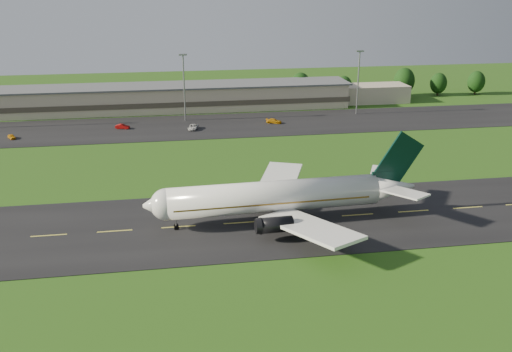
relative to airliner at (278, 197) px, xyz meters
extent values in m
plane|color=#234611|center=(-17.96, -0.03, -4.66)|extent=(360.00, 360.00, 0.00)
cube|color=black|center=(-17.96, -0.03, -4.61)|extent=(220.00, 30.00, 0.10)
cube|color=black|center=(-17.96, 71.97, -4.61)|extent=(260.00, 30.00, 0.10)
cylinder|color=white|center=(-0.86, -0.03, 0.14)|extent=(38.19, 7.06, 5.60)
sphere|color=white|center=(-19.84, -0.76, 0.14)|extent=(5.60, 5.60, 5.60)
cone|color=white|center=(-21.84, -0.84, 0.14)|extent=(4.20, 5.53, 5.38)
cone|color=white|center=(21.63, 0.83, 0.14)|extent=(9.20, 5.83, 5.49)
cube|color=olive|center=(-1.35, -0.05, -0.21)|extent=(35.19, 6.98, 0.28)
cube|color=black|center=(-20.44, -0.79, 0.69)|extent=(2.11, 3.07, 0.65)
cube|color=white|center=(3.06, -10.89, -1.36)|extent=(14.66, 20.12, 2.20)
cube|color=white|center=(2.22, 11.09, -1.36)|extent=(13.55, 20.22, 2.20)
cube|color=white|center=(21.82, -4.16, 1.04)|extent=(7.73, 9.36, 0.91)
cube|color=white|center=(21.44, 5.83, 1.04)|extent=(7.30, 9.40, 0.91)
cube|color=black|center=(20.13, 0.77, 1.94)|extent=(5.02, 0.74, 3.00)
cube|color=black|center=(22.63, 0.87, 5.64)|extent=(9.44, 0.81, 10.55)
cylinder|color=black|center=(-2.05, -8.08, -1.76)|extent=(5.70, 2.91, 2.70)
cylinder|color=black|center=(-2.66, 7.90, -1.76)|extent=(5.70, 2.91, 2.70)
cube|color=#B7A78C|center=(-17.96, 95.97, -0.66)|extent=(120.00, 15.00, 8.00)
cube|color=#4C4438|center=(-17.96, 95.97, -1.46)|extent=(121.00, 15.40, 1.60)
cube|color=#595B60|center=(-17.96, 95.97, 3.49)|extent=(122.00, 16.00, 0.50)
cube|color=#B7A78C|center=(52.04, 97.97, -1.66)|extent=(28.00, 11.00, 6.00)
cylinder|color=gray|center=(-12.96, 79.97, 5.34)|extent=(0.44, 0.44, 20.00)
cube|color=gray|center=(-12.96, 79.97, 15.44)|extent=(2.40, 1.20, 0.50)
cylinder|color=gray|center=(42.04, 79.97, 5.34)|extent=(0.44, 0.44, 20.00)
cube|color=gray|center=(42.04, 79.97, 15.44)|extent=(2.40, 1.20, 0.50)
cylinder|color=black|center=(-55.04, 105.35, -3.38)|extent=(0.56, 0.56, 2.56)
ellipsoid|color=black|center=(-55.04, 105.35, -0.25)|extent=(5.98, 5.98, 7.47)
cylinder|color=black|center=(29.60, 105.68, -3.13)|extent=(0.56, 0.56, 3.06)
ellipsoid|color=black|center=(29.60, 105.68, 0.61)|extent=(7.15, 7.15, 8.93)
cylinder|color=black|center=(45.70, 105.32, -3.37)|extent=(0.56, 0.56, 2.57)
ellipsoid|color=black|center=(45.70, 105.32, -0.23)|extent=(6.00, 6.00, 7.51)
cylinder|color=black|center=(69.02, 105.78, -3.02)|extent=(0.56, 0.56, 3.29)
ellipsoid|color=black|center=(69.02, 105.78, 1.00)|extent=(7.67, 7.67, 9.59)
cylinder|color=black|center=(82.40, 105.15, -3.34)|extent=(0.56, 0.56, 2.64)
ellipsoid|color=black|center=(82.40, 105.15, -0.12)|extent=(6.15, 6.15, 7.69)
cylinder|color=black|center=(97.39, 104.82, -3.29)|extent=(0.56, 0.56, 2.75)
ellipsoid|color=black|center=(97.39, 104.82, 0.07)|extent=(6.41, 6.41, 8.01)
imported|color=orange|center=(-60.85, 66.23, -3.97)|extent=(2.91, 3.69, 1.18)
imported|color=maroon|center=(-31.55, 72.38, -3.88)|extent=(4.35, 2.55, 1.35)
imported|color=silver|center=(-11.28, 68.33, -3.85)|extent=(3.54, 5.53, 1.42)
imported|color=#C9840B|center=(13.26, 71.85, -3.87)|extent=(5.12, 3.61, 1.38)
camera|label=1|loc=(-19.41, -93.09, 36.98)|focal=40.00mm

